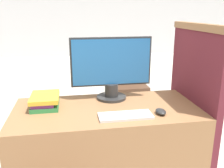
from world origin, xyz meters
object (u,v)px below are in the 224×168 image
at_px(mouse, 161,112).
at_px(far_chair, 128,79).
at_px(keyboard, 125,116).
at_px(monitor, 111,69).
at_px(book_stack, 45,101).

height_order(mouse, far_chair, far_chair).
bearing_deg(keyboard, far_chair, 75.83).
bearing_deg(mouse, far_chair, 83.54).
bearing_deg(monitor, mouse, -53.03).
bearing_deg(monitor, keyboard, -85.36).
relative_size(monitor, book_stack, 2.22).
height_order(keyboard, book_stack, book_stack).
relative_size(monitor, far_chair, 0.68).
relative_size(monitor, keyboard, 1.76).
relative_size(book_stack, far_chair, 0.31).
distance_m(monitor, mouse, 0.51).
xyz_separation_m(keyboard, book_stack, (-0.53, 0.28, 0.04)).
height_order(mouse, book_stack, book_stack).
height_order(monitor, mouse, monitor).
bearing_deg(keyboard, book_stack, 152.40).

